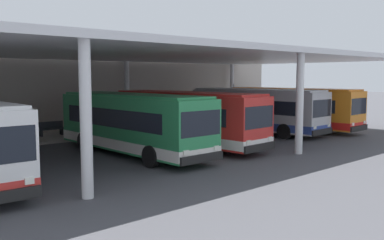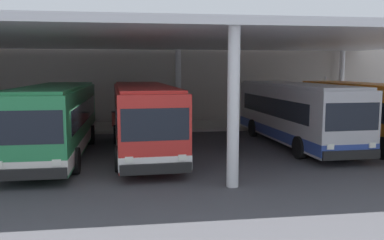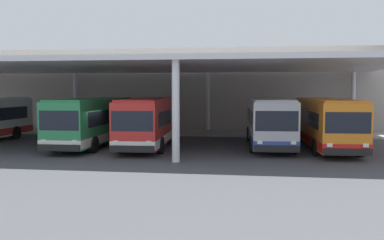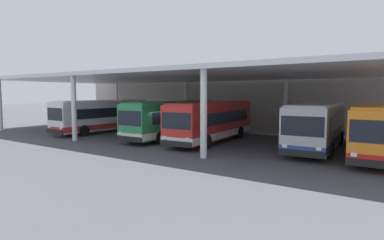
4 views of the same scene
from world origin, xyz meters
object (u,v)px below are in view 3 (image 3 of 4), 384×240
at_px(bench_waiting, 125,125).
at_px(trash_bin, 155,125).
at_px(bus_second_bay, 94,121).
at_px(bus_departing, 326,123).
at_px(bus_far_bay, 269,121).
at_px(banner_sign, 327,112).
at_px(bus_middle_bay, 150,121).

bearing_deg(bench_waiting, trash_bin, -3.79).
relative_size(bus_second_bay, bus_departing, 0.99).
relative_size(bus_far_bay, trash_bin, 10.84).
distance_m(bus_second_bay, trash_bin, 8.79).
bearing_deg(bus_departing, banner_sign, 80.09).
relative_size(bus_far_bay, banner_sign, 3.32).
height_order(bus_departing, banner_sign, banner_sign).
xyz_separation_m(bus_far_bay, bus_departing, (3.56, -0.68, 0.00)).
bearing_deg(banner_sign, bus_far_bay, -126.65).
distance_m(bus_middle_bay, bus_far_bay, 7.84).
bearing_deg(bus_middle_bay, bus_second_bay, -178.04).
xyz_separation_m(bus_departing, trash_bin, (-12.92, 7.83, -0.98)).
relative_size(bus_departing, bench_waiting, 5.90).
height_order(bench_waiting, trash_bin, trash_bin).
distance_m(bus_middle_bay, banner_sign, 14.69).
bearing_deg(bus_middle_bay, bench_waiting, 117.29).
height_order(bus_departing, bench_waiting, bus_departing).
height_order(bus_second_bay, bus_middle_bay, same).
height_order(bus_second_bay, bus_departing, same).
xyz_separation_m(bus_middle_bay, bench_waiting, (-4.38, 8.49, -0.99)).
bearing_deg(bus_far_bay, bus_departing, -10.78).
relative_size(bus_second_bay, bus_middle_bay, 0.99).
relative_size(bus_middle_bay, bus_departing, 1.00).
bearing_deg(bus_far_bay, bus_middle_bay, -171.57).
xyz_separation_m(bus_middle_bay, bus_far_bay, (7.76, 1.15, 0.00)).
xyz_separation_m(bus_middle_bay, bus_departing, (11.32, 0.47, 0.00)).
bearing_deg(bench_waiting, bus_departing, -27.05).
xyz_separation_m(bench_waiting, banner_sign, (16.94, -0.88, 1.32)).
distance_m(bus_second_bay, bus_middle_bay, 3.87).
relative_size(bus_departing, banner_sign, 3.32).
xyz_separation_m(bus_second_bay, banner_sign, (16.43, 7.74, 0.32)).
bearing_deg(trash_bin, bus_departing, -31.22).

